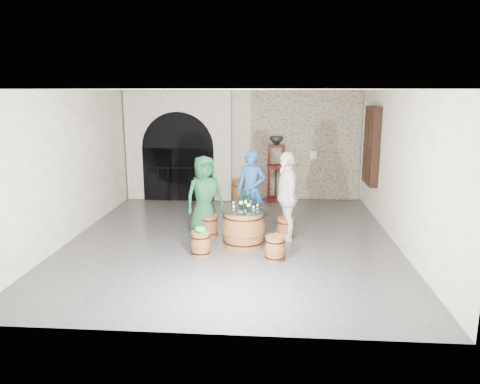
# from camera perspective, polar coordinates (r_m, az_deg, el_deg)

# --- Properties ---
(ground) EXTENTS (8.00, 8.00, 0.00)m
(ground) POSITION_cam_1_polar(r_m,az_deg,el_deg) (10.02, -0.99, -5.92)
(ground) COLOR #2E2E30
(ground) RESTS_ON ground
(wall_back) EXTENTS (8.00, 0.00, 8.00)m
(wall_back) POSITION_cam_1_polar(r_m,az_deg,el_deg) (13.58, 0.52, 5.90)
(wall_back) COLOR silver
(wall_back) RESTS_ON ground
(wall_front) EXTENTS (8.00, 0.00, 8.00)m
(wall_front) POSITION_cam_1_polar(r_m,az_deg,el_deg) (5.75, -4.66, -3.39)
(wall_front) COLOR silver
(wall_front) RESTS_ON ground
(wall_left) EXTENTS (0.00, 8.00, 8.00)m
(wall_left) POSITION_cam_1_polar(r_m,az_deg,el_deg) (10.54, -20.36, 3.18)
(wall_left) COLOR silver
(wall_left) RESTS_ON ground
(wall_right) EXTENTS (0.00, 8.00, 8.00)m
(wall_right) POSITION_cam_1_polar(r_m,az_deg,el_deg) (9.95, 19.51, 2.72)
(wall_right) COLOR silver
(wall_right) RESTS_ON ground
(ceiling) EXTENTS (8.00, 8.00, 0.00)m
(ceiling) POSITION_cam_1_polar(r_m,az_deg,el_deg) (9.50, -1.06, 12.70)
(ceiling) COLOR beige
(ceiling) RESTS_ON wall_back
(stone_facing_panel) EXTENTS (3.20, 0.12, 3.18)m
(stone_facing_panel) POSITION_cam_1_polar(r_m,az_deg,el_deg) (13.53, 8.17, 5.75)
(stone_facing_panel) COLOR #AFA38B
(stone_facing_panel) RESTS_ON ground
(arched_opening) EXTENTS (3.10, 0.60, 3.19)m
(arched_opening) POSITION_cam_1_polar(r_m,az_deg,el_deg) (13.58, -7.62, 5.72)
(arched_opening) COLOR silver
(arched_opening) RESTS_ON ground
(shuttered_window) EXTENTS (0.23, 1.10, 2.00)m
(shuttered_window) POSITION_cam_1_polar(r_m,az_deg,el_deg) (12.20, 16.13, 5.60)
(shuttered_window) COLOR black
(shuttered_window) RESTS_ON wall_right
(barrel_table) EXTENTS (1.07, 1.07, 0.82)m
(barrel_table) POSITION_cam_1_polar(r_m,az_deg,el_deg) (9.48, 0.47, -4.42)
(barrel_table) COLOR brown
(barrel_table) RESTS_ON ground
(barrel_stool_left) EXTENTS (0.40, 0.40, 0.48)m
(barrel_stool_left) POSITION_cam_1_polar(r_m,az_deg,el_deg) (10.19, -3.91, -4.21)
(barrel_stool_left) COLOR brown
(barrel_stool_left) RESTS_ON ground
(barrel_stool_far) EXTENTS (0.40, 0.40, 0.48)m
(barrel_stool_far) POSITION_cam_1_polar(r_m,az_deg,el_deg) (10.50, 1.27, -3.69)
(barrel_stool_far) COLOR brown
(barrel_stool_far) RESTS_ON ground
(barrel_stool_right) EXTENTS (0.40, 0.40, 0.48)m
(barrel_stool_right) POSITION_cam_1_polar(r_m,az_deg,el_deg) (10.01, 5.73, -4.57)
(barrel_stool_right) COLOR brown
(barrel_stool_right) RESTS_ON ground
(barrel_stool_near_right) EXTENTS (0.40, 0.40, 0.48)m
(barrel_stool_near_right) POSITION_cam_1_polar(r_m,az_deg,el_deg) (8.77, 4.44, -7.04)
(barrel_stool_near_right) COLOR brown
(barrel_stool_near_right) RESTS_ON ground
(barrel_stool_near_left) EXTENTS (0.40, 0.40, 0.48)m
(barrel_stool_near_left) POSITION_cam_1_polar(r_m,az_deg,el_deg) (9.03, -4.96, -6.46)
(barrel_stool_near_left) COLOR brown
(barrel_stool_near_left) RESTS_ON ground
(green_cap) EXTENTS (0.26, 0.22, 0.12)m
(green_cap) POSITION_cam_1_polar(r_m,az_deg,el_deg) (8.94, -4.97, -4.69)
(green_cap) COLOR #0E9B41
(green_cap) RESTS_ON barrel_stool_near_left
(person_green) EXTENTS (1.05, 0.95, 1.80)m
(person_green) POSITION_cam_1_polar(r_m,az_deg,el_deg) (10.11, -4.45, -0.50)
(person_green) COLOR #134627
(person_green) RESTS_ON ground
(person_blue) EXTENTS (0.76, 0.59, 1.86)m
(person_blue) POSITION_cam_1_polar(r_m,az_deg,el_deg) (10.49, 1.40, 0.21)
(person_blue) COLOR navy
(person_blue) RESTS_ON ground
(person_white) EXTENTS (0.63, 1.19, 1.93)m
(person_white) POSITION_cam_1_polar(r_m,az_deg,el_deg) (9.82, 5.87, -0.52)
(person_white) COLOR silver
(person_white) RESTS_ON ground
(wine_bottle_left) EXTENTS (0.08, 0.08, 0.32)m
(wine_bottle_left) POSITION_cam_1_polar(r_m,az_deg,el_deg) (9.41, 0.14, -1.12)
(wine_bottle_left) COLOR black
(wine_bottle_left) RESTS_ON barrel_table
(wine_bottle_center) EXTENTS (0.08, 0.08, 0.32)m
(wine_bottle_center) POSITION_cam_1_polar(r_m,az_deg,el_deg) (9.21, 1.07, -1.42)
(wine_bottle_center) COLOR black
(wine_bottle_center) RESTS_ON barrel_table
(wine_bottle_right) EXTENTS (0.08, 0.08, 0.32)m
(wine_bottle_right) POSITION_cam_1_polar(r_m,az_deg,el_deg) (9.49, 0.77, -1.00)
(wine_bottle_right) COLOR black
(wine_bottle_right) RESTS_ON barrel_table
(tasting_glass_a) EXTENTS (0.05, 0.05, 0.10)m
(tasting_glass_a) POSITION_cam_1_polar(r_m,az_deg,el_deg) (9.19, -0.78, -1.98)
(tasting_glass_a) COLOR #AB5B21
(tasting_glass_a) RESTS_ON barrel_table
(tasting_glass_b) EXTENTS (0.05, 0.05, 0.10)m
(tasting_glass_b) POSITION_cam_1_polar(r_m,az_deg,el_deg) (9.31, 2.21, -1.80)
(tasting_glass_b) COLOR #AB5B21
(tasting_glass_b) RESTS_ON barrel_table
(tasting_glass_c) EXTENTS (0.05, 0.05, 0.10)m
(tasting_glass_c) POSITION_cam_1_polar(r_m,az_deg,el_deg) (9.67, 0.06, -1.24)
(tasting_glass_c) COLOR #AB5B21
(tasting_glass_c) RESTS_ON barrel_table
(tasting_glass_d) EXTENTS (0.05, 0.05, 0.10)m
(tasting_glass_d) POSITION_cam_1_polar(r_m,az_deg,el_deg) (9.59, 1.34, -1.36)
(tasting_glass_d) COLOR #AB5B21
(tasting_glass_d) RESTS_ON barrel_table
(tasting_glass_e) EXTENTS (0.05, 0.05, 0.10)m
(tasting_glass_e) POSITION_cam_1_polar(r_m,az_deg,el_deg) (9.16, 1.71, -2.03)
(tasting_glass_e) COLOR #AB5B21
(tasting_glass_e) RESTS_ON barrel_table
(tasting_glass_f) EXTENTS (0.05, 0.05, 0.10)m
(tasting_glass_f) POSITION_cam_1_polar(r_m,az_deg,el_deg) (9.50, -0.83, -1.49)
(tasting_glass_f) COLOR #AB5B21
(tasting_glass_f) RESTS_ON barrel_table
(side_barrel) EXTENTS (0.53, 0.53, 0.70)m
(side_barrel) POSITION_cam_1_polar(r_m,az_deg,el_deg) (12.91, 0.12, -0.08)
(side_barrel) COLOR brown
(side_barrel) RESTS_ON ground
(corking_press) EXTENTS (0.80, 0.47, 1.90)m
(corking_press) POSITION_cam_1_polar(r_m,az_deg,el_deg) (13.22, 4.53, 3.51)
(corking_press) COLOR #440D0B
(corking_press) RESTS_ON ground
(control_box) EXTENTS (0.18, 0.10, 0.22)m
(control_box) POSITION_cam_1_polar(r_m,az_deg,el_deg) (13.50, 9.22, 4.63)
(control_box) COLOR silver
(control_box) RESTS_ON wall_back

